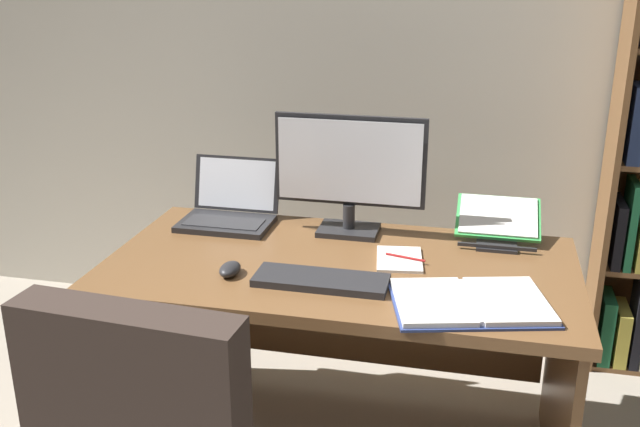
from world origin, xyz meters
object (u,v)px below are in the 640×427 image
object	(u,v)px
keyboard	(321,280)
laptop	(229,210)
computer_mouse	(230,269)
open_binder	(470,302)
reading_stand_with_book	(498,222)
pen	(405,257)
desk	(344,306)
monitor	(350,173)
notepad	(399,259)

from	to	relation	value
keyboard	laptop	bearing A→B (deg)	135.13
keyboard	computer_mouse	bearing A→B (deg)	180.00
open_binder	reading_stand_with_book	bearing A→B (deg)	68.02
computer_mouse	pen	bearing A→B (deg)	23.94
desk	laptop	xyz separation A→B (m)	(-0.49, 0.21, 0.25)
monitor	laptop	size ratio (longest dim) A/B	1.61
laptop	keyboard	size ratio (longest dim) A/B	0.82
desk	laptop	size ratio (longest dim) A/B	4.56
open_binder	computer_mouse	bearing A→B (deg)	161.66
keyboard	reading_stand_with_book	size ratio (longest dim) A/B	1.41
monitor	reading_stand_with_book	bearing A→B (deg)	6.50
keyboard	reading_stand_with_book	world-z (taller)	reading_stand_with_book
reading_stand_with_book	monitor	bearing A→B (deg)	-173.50
laptop	notepad	distance (m)	0.72
pen	open_binder	bearing A→B (deg)	-52.05
monitor	keyboard	world-z (taller)	monitor
desk	reading_stand_with_book	world-z (taller)	reading_stand_with_book
desk	computer_mouse	distance (m)	0.47
pen	computer_mouse	bearing A→B (deg)	-156.06
desk	notepad	distance (m)	0.28
monitor	keyboard	bearing A→B (deg)	-90.00
computer_mouse	reading_stand_with_book	xyz separation A→B (m)	(0.83, 0.52, 0.04)
monitor	pen	distance (m)	0.39
reading_stand_with_book	desk	bearing A→B (deg)	-152.42
reading_stand_with_book	open_binder	xyz separation A→B (m)	(-0.07, -0.57, -0.05)
reading_stand_with_book	computer_mouse	bearing A→B (deg)	-147.93
open_binder	pen	world-z (taller)	open_binder
open_binder	keyboard	bearing A→B (deg)	159.22
desk	keyboard	size ratio (longest dim) A/B	3.72
reading_stand_with_book	notepad	world-z (taller)	reading_stand_with_book
desk	open_binder	bearing A→B (deg)	-35.13
keyboard	open_binder	distance (m)	0.46
laptop	open_binder	size ratio (longest dim) A/B	0.66
monitor	computer_mouse	bearing A→B (deg)	-122.99
computer_mouse	notepad	world-z (taller)	computer_mouse
laptop	reading_stand_with_book	xyz separation A→B (m)	(1.00, 0.06, 0.01)
reading_stand_with_book	keyboard	bearing A→B (deg)	-135.63
monitor	notepad	size ratio (longest dim) A/B	2.62
computer_mouse	open_binder	size ratio (longest dim) A/B	0.20
reading_stand_with_book	pen	world-z (taller)	reading_stand_with_book
laptop	keyboard	xyz separation A→B (m)	(0.47, -0.46, -0.04)
keyboard	pen	distance (m)	0.34
desk	laptop	distance (m)	0.59
desk	open_binder	xyz separation A→B (m)	(0.44, -0.31, 0.21)
keyboard	notepad	world-z (taller)	keyboard
computer_mouse	notepad	xyz separation A→B (m)	(0.52, 0.24, -0.02)
computer_mouse	pen	world-z (taller)	computer_mouse
desk	monitor	distance (m)	0.47
notepad	monitor	bearing A→B (deg)	133.90
desk	computer_mouse	xyz separation A→B (m)	(-0.32, -0.26, 0.22)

